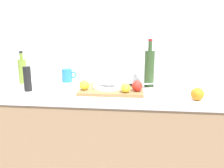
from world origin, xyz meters
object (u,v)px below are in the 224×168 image
(lemon_0, at_px, (84,85))
(coffee_mug_0, at_px, (204,87))
(fish_fillet, at_px, (108,83))
(wine_bottle, at_px, (149,68))
(pepper_mill, at_px, (27,79))
(white_plate, at_px, (108,87))
(chef_knife, at_px, (138,84))
(coffee_mug_1, at_px, (67,75))
(orange_0, at_px, (197,94))
(cutting_board, at_px, (112,90))
(olive_oil_bottle, at_px, (22,71))

(lemon_0, xyz_separation_m, coffee_mug_0, (0.79, 0.07, -0.01))
(fish_fillet, height_order, wine_bottle, wine_bottle)
(fish_fillet, distance_m, wine_bottle, 0.35)
(wine_bottle, height_order, pepper_mill, wine_bottle)
(white_plate, bearing_deg, chef_knife, 24.38)
(coffee_mug_0, relative_size, coffee_mug_1, 0.99)
(fish_fillet, bearing_deg, chef_knife, 24.38)
(coffee_mug_1, bearing_deg, orange_0, -24.93)
(lemon_0, height_order, orange_0, lemon_0)
(wine_bottle, bearing_deg, orange_0, -51.85)
(fish_fillet, distance_m, chef_knife, 0.23)
(orange_0, bearing_deg, white_plate, 163.11)
(white_plate, distance_m, coffee_mug_1, 0.45)
(wine_bottle, distance_m, pepper_mill, 0.87)
(fish_fillet, bearing_deg, cutting_board, -8.07)
(pepper_mill, bearing_deg, cutting_board, 5.62)
(white_plate, height_order, pepper_mill, pepper_mill)
(white_plate, xyz_separation_m, lemon_0, (-0.15, -0.07, 0.03))
(white_plate, bearing_deg, lemon_0, -154.94)
(white_plate, height_order, coffee_mug_0, coffee_mug_0)
(white_plate, relative_size, orange_0, 2.67)
(chef_knife, relative_size, pepper_mill, 1.63)
(lemon_0, xyz_separation_m, pepper_mill, (-0.40, 0.01, 0.03))
(cutting_board, distance_m, coffee_mug_1, 0.48)
(white_plate, relative_size, lemon_0, 3.06)
(fish_fillet, xyz_separation_m, pepper_mill, (-0.55, -0.06, 0.03))
(coffee_mug_1, bearing_deg, coffee_mug_0, -14.75)
(cutting_board, height_order, fish_fillet, fish_fillet)
(fish_fillet, bearing_deg, lemon_0, -154.94)
(cutting_board, bearing_deg, coffee_mug_0, -0.01)
(chef_knife, bearing_deg, white_plate, -179.30)
(fish_fillet, xyz_separation_m, olive_oil_bottle, (-0.70, 0.17, 0.05))
(chef_knife, relative_size, wine_bottle, 0.79)
(cutting_board, bearing_deg, white_plate, 171.93)
(coffee_mug_1, bearing_deg, pepper_mill, -119.06)
(coffee_mug_0, bearing_deg, orange_0, -116.83)
(coffee_mug_1, height_order, orange_0, coffee_mug_1)
(white_plate, bearing_deg, cutting_board, -8.07)
(chef_knife, distance_m, wine_bottle, 0.16)
(cutting_board, relative_size, wine_bottle, 1.21)
(cutting_board, distance_m, pepper_mill, 0.59)
(white_plate, distance_m, coffee_mug_0, 0.64)
(wine_bottle, bearing_deg, coffee_mug_1, 171.98)
(white_plate, bearing_deg, coffee_mug_1, 144.70)
(coffee_mug_0, bearing_deg, chef_knife, 166.97)
(white_plate, bearing_deg, fish_fillet, 90.00)
(cutting_board, distance_m, orange_0, 0.55)
(orange_0, distance_m, pepper_mill, 1.11)
(lemon_0, distance_m, pepper_mill, 0.40)
(lemon_0, relative_size, olive_oil_bottle, 0.26)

